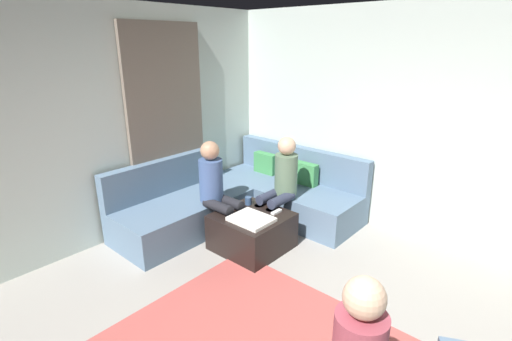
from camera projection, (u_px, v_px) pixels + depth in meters
name	position (u px, v px, depth m)	size (l,w,h in m)	color
wall_back	(446.00, 130.00, 4.11)	(6.00, 0.12, 2.70)	silver
wall_left	(56.00, 136.00, 3.86)	(0.12, 6.00, 2.70)	silver
curtain_panel	(167.00, 126.00, 4.76)	(0.06, 1.10, 2.50)	#726659
sectional_couch	(243.00, 199.00, 5.01)	(2.10, 2.55, 0.87)	slate
ottoman	(252.00, 231.00, 4.31)	(0.76, 0.76, 0.42)	black
folded_blanket	(251.00, 219.00, 4.08)	(0.44, 0.36, 0.04)	white
coffee_mug	(248.00, 201.00, 4.49)	(0.08, 0.08, 0.10)	#334C72
game_remote	(276.00, 212.00, 4.28)	(0.05, 0.15, 0.02)	white
person_on_couch_back	(281.00, 182.00, 4.56)	(0.30, 0.60, 1.20)	#2D3347
person_on_couch_side	(217.00, 188.00, 4.37)	(0.60, 0.30, 1.20)	black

